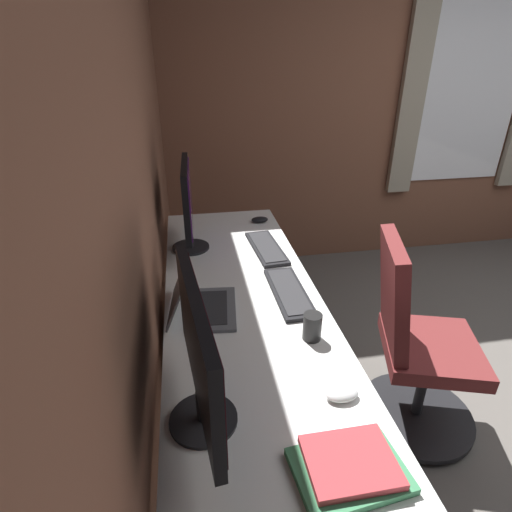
{
  "coord_description": "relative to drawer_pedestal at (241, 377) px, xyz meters",
  "views": [
    {
      "loc": [
        -1.1,
        2.21,
        1.7
      ],
      "look_at": [
        0.36,
        1.95,
        0.95
      ],
      "focal_mm": 28.61,
      "sensor_mm": 36.0,
      "label": 1
    }
  ],
  "objects": [
    {
      "name": "book_stack_near",
      "position": [
        -0.78,
        -0.17,
        0.4
      ],
      "size": [
        0.23,
        0.3,
        0.05
      ],
      "color": "#3D8456",
      "rests_on": "desk"
    },
    {
      "name": "monitor_secondary",
      "position": [
        0.62,
        0.18,
        0.65
      ],
      "size": [
        0.48,
        0.2,
        0.47
      ],
      "color": "black",
      "rests_on": "desk"
    },
    {
      "name": "wall_right",
      "position": [
        1.86,
        -2.03,
        0.95
      ],
      "size": [
        0.1,
        5.32,
        2.6
      ],
      "primitive_type": "cube",
      "color": "brown",
      "rests_on": "ground"
    },
    {
      "name": "keyboard_spare",
      "position": [
        0.07,
        -0.23,
        0.39
      ],
      "size": [
        0.42,
        0.15,
        0.02
      ],
      "color": "black",
      "rests_on": "desk"
    },
    {
      "name": "coffee_mug",
      "position": [
        -0.24,
        -0.24,
        0.44
      ],
      "size": [
        0.11,
        0.07,
        0.11
      ],
      "color": "black",
      "rests_on": "desk"
    },
    {
      "name": "mouse_main",
      "position": [
        0.92,
        -0.26,
        0.4
      ],
      "size": [
        0.06,
        0.1,
        0.03
      ],
      "primitive_type": "ellipsoid",
      "color": "black",
      "rests_on": "desk"
    },
    {
      "name": "keyboard_main",
      "position": [
        0.53,
        -0.22,
        0.39
      ],
      "size": [
        0.43,
        0.17,
        0.02
      ],
      "color": "black",
      "rests_on": "desk"
    },
    {
      "name": "monitor_primary",
      "position": [
        -0.56,
        0.18,
        0.64
      ],
      "size": [
        0.57,
        0.2,
        0.45
      ],
      "color": "black",
      "rests_on": "desk"
    },
    {
      "name": "curtain_far",
      "position": [
        1.77,
        -1.64,
        1.01
      ],
      "size": [
        0.05,
        0.2,
        1.54
      ],
      "primitive_type": "cube",
      "color": "#9E937F"
    },
    {
      "name": "desk",
      "position": [
        0.04,
        -0.03,
        0.32
      ],
      "size": [
        2.19,
        0.68,
        0.73
      ],
      "color": "white",
      "rests_on": "ground"
    },
    {
      "name": "window_panel",
      "position": [
        1.8,
        -2.18,
        1.01
      ],
      "size": [
        0.02,
        0.83,
        1.38
      ],
      "primitive_type": "cube",
      "color": "white"
    },
    {
      "name": "laptop_leftmost",
      "position": [
        0.01,
        0.17,
        0.43
      ],
      "size": [
        0.34,
        0.3,
        0.19
      ],
      "color": "#595B60",
      "rests_on": "desk"
    },
    {
      "name": "office_chair",
      "position": [
        -0.07,
        -0.81,
        0.11
      ],
      "size": [
        0.56,
        0.6,
        0.97
      ],
      "color": "maroon",
      "rests_on": "ground"
    },
    {
      "name": "wall_back",
      "position": [
        -0.32,
        0.38,
        0.95
      ],
      "size": [
        4.85,
        0.1,
        2.6
      ],
      "primitive_type": "cube",
      "color": "brown",
      "rests_on": "ground"
    },
    {
      "name": "mouse_spare",
      "position": [
        -0.54,
        -0.24,
        0.4
      ],
      "size": [
        0.06,
        0.1,
        0.03
      ],
      "primitive_type": "ellipsoid",
      "color": "silver",
      "rests_on": "desk"
    },
    {
      "name": "drawer_pedestal",
      "position": [
        0.0,
        0.0,
        0.0
      ],
      "size": [
        0.4,
        0.51,
        0.69
      ],
      "color": "white",
      "rests_on": "ground"
    }
  ]
}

